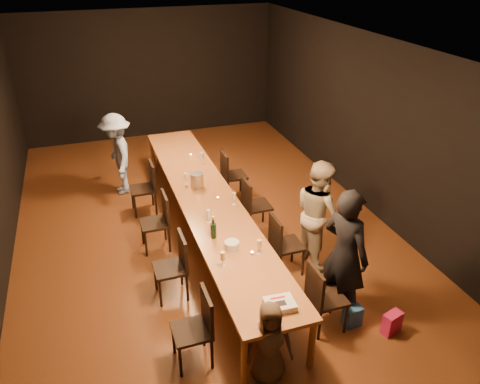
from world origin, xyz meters
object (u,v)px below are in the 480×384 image
object	(u,v)px
chair_right_0	(327,297)
man_blue	(118,155)
woman_tan	(319,213)
ice_bucket	(197,180)
plate_stack	(232,245)
chair_right_1	(287,244)
woman_birthday	(345,255)
chair_left_3	(143,188)
chair_right_3	(234,175)
champagne_bottle	(213,227)
chair_left_0	(191,330)
chair_left_1	(170,268)
table	(207,200)
birthday_cake	(280,304)
chair_left_2	(154,223)
chair_right_2	(257,205)
child	(269,344)

from	to	relation	value
chair_right_0	man_blue	world-z (taller)	man_blue
woman_tan	ice_bucket	size ratio (longest dim) A/B	6.84
plate_stack	man_blue	bearing A→B (deg)	107.09
plate_stack	chair_right_1	bearing A→B (deg)	14.74
woman_tan	plate_stack	world-z (taller)	woman_tan
woman_tan	woman_birthday	bearing A→B (deg)	165.51
chair_right_0	chair_left_3	bearing A→B (deg)	-154.72
chair_right_3	champagne_bottle	size ratio (longest dim) A/B	2.83
chair_left_0	man_blue	xyz separation A→B (m)	(-0.30, 4.51, 0.32)
chair_left_1	plate_stack	xyz separation A→B (m)	(0.79, -0.24, 0.34)
chair_right_3	ice_bucket	size ratio (longest dim) A/B	3.90
woman_tan	ice_bucket	bearing A→B (deg)	40.90
table	ice_bucket	bearing A→B (deg)	96.54
chair_left_3	woman_tan	xyz separation A→B (m)	(2.23, -2.28, 0.35)
chair_left_1	woman_birthday	world-z (taller)	woman_birthday
birthday_cake	chair_left_2	bearing A→B (deg)	113.32
chair_right_1	birthday_cake	bearing A→B (deg)	-27.37
chair_right_3	chair_left_0	bearing A→B (deg)	-25.28
chair_right_0	chair_right_2	distance (m)	2.40
chair_right_2	chair_left_3	xyz separation A→B (m)	(-1.70, 1.20, 0.00)
chair_right_3	child	distance (m)	4.23
chair_right_2	chair_left_1	world-z (taller)	same
woman_birthday	chair_left_3	bearing A→B (deg)	8.92
table	birthday_cake	distance (m)	2.66
chair_right_0	woman_birthday	distance (m)	0.56
chair_right_2	chair_right_3	size ratio (longest dim) A/B	1.00
table	chair_right_0	size ratio (longest dim) A/B	6.45
child	plate_stack	world-z (taller)	child
plate_stack	chair_right_0	bearing A→B (deg)	-46.60
chair_left_2	birthday_cake	bearing A→B (deg)	-160.46
chair_left_2	child	size ratio (longest dim) A/B	0.89
chair_right_0	chair_right_2	world-z (taller)	same
chair_left_2	chair_left_3	size ratio (longest dim) A/B	1.00
ice_bucket	chair_left_0	bearing A→B (deg)	-105.88
table	woman_tan	distance (m)	1.76
chair_right_0	chair_left_1	bearing A→B (deg)	-125.22
chair_left_1	man_blue	world-z (taller)	man_blue
chair_right_1	chair_right_2	xyz separation A→B (m)	(0.00, 1.20, 0.00)
birthday_cake	champagne_bottle	bearing A→B (deg)	104.82
birthday_cake	plate_stack	distance (m)	1.23
ice_bucket	child	bearing A→B (deg)	-91.33
ice_bucket	chair_left_2	bearing A→B (deg)	-152.42
chair_right_0	woman_tan	size ratio (longest dim) A/B	0.57
woman_birthday	woman_tan	xyz separation A→B (m)	(0.23, 1.13, -0.09)
table	chair_right_3	xyz separation A→B (m)	(0.85, 1.20, -0.24)
chair_left_2	chair_right_2	bearing A→B (deg)	-90.00
chair_right_3	chair_left_1	world-z (taller)	same
chair_left_1	plate_stack	distance (m)	0.89
chair_left_1	man_blue	size ratio (longest dim) A/B	0.59
chair_left_3	ice_bucket	xyz separation A→B (m)	(0.80, -0.78, 0.40)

